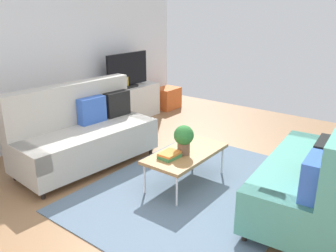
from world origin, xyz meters
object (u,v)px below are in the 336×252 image
object	(u,v)px
tv_console	(128,104)
storage_trunk	(167,98)
vase_0	(102,87)
tv	(128,71)
bottle_0	(120,85)
table_book_0	(169,156)
potted_plant	(184,138)
bottle_1	(124,82)
couch_green	(316,174)
coffee_table	(186,154)
bottle_2	(127,82)
vase_1	(110,87)
couch_beige	(84,134)

from	to	relation	value
tv_console	storage_trunk	world-z (taller)	tv_console
storage_trunk	vase_0	size ratio (longest dim) A/B	2.78
tv	bottle_0	size ratio (longest dim) A/B	6.25
table_book_0	potted_plant	bearing A→B (deg)	-16.84
bottle_0	bottle_1	xyz separation A→B (m)	(0.10, 0.00, 0.04)
tv	bottle_1	bearing A→B (deg)	-171.64
couch_green	table_book_0	size ratio (longest dim) A/B	8.17
storage_trunk	table_book_0	distance (m)	3.55
tv	vase_0	distance (m)	0.62
coffee_table	potted_plant	distance (m)	0.24
storage_trunk	bottle_0	xyz separation A→B (m)	(-1.34, 0.06, 0.50)
table_book_0	bottle_2	size ratio (longest dim) A/B	1.15
tv_console	bottle_0	distance (m)	0.47
tv_console	vase_1	xyz separation A→B (m)	(-0.40, 0.05, 0.39)
tv	coffee_table	bearing A→B (deg)	-121.73
tv_console	bottle_1	distance (m)	0.46
bottle_0	bottle_1	size ratio (longest dim) A/B	0.68
tv_console	vase_1	size ratio (longest dim) A/B	10.04
bottle_1	couch_beige	bearing A→B (deg)	-152.34
storage_trunk	vase_0	distance (m)	1.76
couch_beige	couch_green	distance (m)	2.92
vase_1	bottle_1	distance (m)	0.29
vase_1	bottle_0	bearing A→B (deg)	-28.72
couch_green	storage_trunk	size ratio (longest dim) A/B	3.77
tv_console	bottle_0	size ratio (longest dim) A/B	8.75
couch_green	bottle_1	bearing A→B (deg)	70.24
couch_beige	vase_0	size ratio (longest dim) A/B	10.48
potted_plant	vase_0	size ratio (longest dim) A/B	1.88
coffee_table	tv	bearing A→B (deg)	58.27
couch_beige	table_book_0	xyz separation A→B (m)	(0.12, -1.36, -0.01)
vase_0	bottle_0	distance (m)	0.35
bottle_2	vase_0	bearing A→B (deg)	170.61
vase_1	potted_plant	bearing A→B (deg)	-114.42
couch_beige	table_book_0	distance (m)	1.37
couch_green	table_book_0	distance (m)	1.58
couch_green	bottle_1	xyz separation A→B (m)	(1.01, 3.72, 0.31)
tv_console	potted_plant	bearing A→B (deg)	-122.48
bottle_0	bottle_2	size ratio (longest dim) A/B	0.76
potted_plant	bottle_0	world-z (taller)	bottle_0
table_book_0	bottle_0	size ratio (longest dim) A/B	1.50
vase_1	storage_trunk	bearing A→B (deg)	-5.70
tv	bottle_2	xyz separation A→B (m)	(-0.04, -0.02, -0.21)
storage_trunk	bottle_0	distance (m)	1.43
potted_plant	bottle_0	size ratio (longest dim) A/B	2.21
potted_plant	vase_0	world-z (taller)	vase_0
couch_beige	bottle_1	bearing A→B (deg)	-147.73
bottle_1	tv	bearing A→B (deg)	8.36
vase_1	bottle_0	size ratio (longest dim) A/B	0.87
tv	potted_plant	size ratio (longest dim) A/B	2.83
storage_trunk	potted_plant	size ratio (longest dim) A/B	1.47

